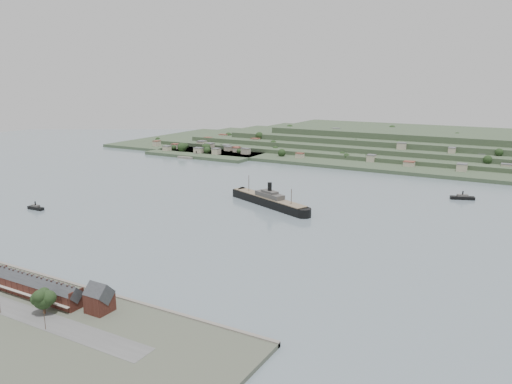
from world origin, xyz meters
The scene contains 10 objects.
ground centered at (0.00, 0.00, 0.00)m, with size 1400.00×1400.00×0.00m, color slate.
near_shore centered at (0.00, -186.75, 1.01)m, with size 220.00×80.00×2.60m.
terrace_row centered at (-10.00, -168.02, 6.84)m, with size 55.60×9.80×11.07m.
gabled_building centered at (27.50, -164.00, 8.19)m, with size 10.40×10.18×14.09m.
far_peninsula centered at (27.91, 393.10, 11.88)m, with size 760.00×309.00×30.00m.
steamship centered at (-0.73, 46.20, 4.38)m, with size 93.31×48.24×23.71m.
tugboat centered at (-155.36, -58.47, 1.67)m, with size 15.35×4.48×6.86m.
ferry_west centered at (-203.01, 225.00, 1.76)m, with size 19.80×6.48×7.32m.
ferry_east centered at (139.11, 146.91, 1.82)m, with size 20.79×12.10×7.54m.
fig_tree centered at (7.79, -178.01, 9.38)m, with size 10.83×9.38×12.08m.
Camera 1 is at (189.50, -308.74, 105.24)m, focal length 35.00 mm.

